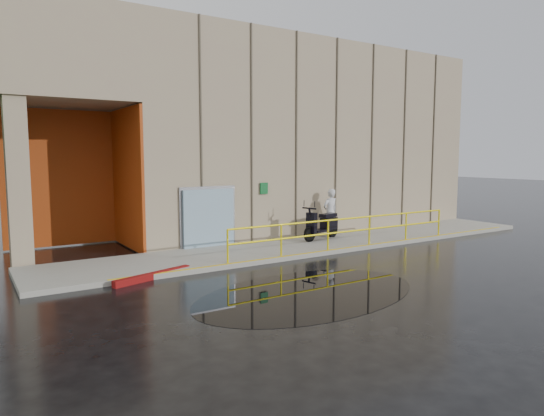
% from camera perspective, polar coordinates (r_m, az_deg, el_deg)
% --- Properties ---
extents(ground, '(120.00, 120.00, 0.00)m').
position_cam_1_polar(ground, '(12.14, 3.93, -9.64)').
color(ground, black).
rests_on(ground, ground).
extents(sidewalk, '(20.00, 3.00, 0.15)m').
position_cam_1_polar(sidewalk, '(17.99, 5.58, -4.21)').
color(sidewalk, gray).
rests_on(sidewalk, ground).
extents(building, '(20.00, 10.17, 8.00)m').
position_cam_1_polar(building, '(23.68, -2.07, 8.34)').
color(building, gray).
rests_on(building, ground).
extents(guardrail, '(9.56, 0.06, 1.03)m').
position_cam_1_polar(guardrail, '(17.03, 9.08, -2.79)').
color(guardrail, yellow).
rests_on(guardrail, sidewalk).
extents(person, '(0.70, 0.48, 1.85)m').
position_cam_1_polar(person, '(19.44, 6.87, -0.48)').
color(person, silver).
rests_on(person, sidewalk).
extents(scooter, '(2.02, 1.08, 1.52)m').
position_cam_1_polar(scooter, '(18.42, 5.89, -0.98)').
color(scooter, black).
rests_on(scooter, sidewalk).
extents(red_curb, '(2.34, 0.89, 0.18)m').
position_cam_1_polar(red_curb, '(13.53, -13.81, -7.76)').
color(red_curb, maroon).
rests_on(red_curb, ground).
extents(puddle, '(6.55, 4.46, 0.01)m').
position_cam_1_polar(puddle, '(11.89, 4.34, -9.98)').
color(puddle, black).
rests_on(puddle, ground).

